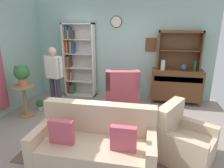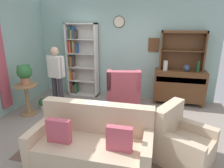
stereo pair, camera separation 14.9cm
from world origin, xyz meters
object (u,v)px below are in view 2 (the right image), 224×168
potted_plant_large (25,73)px  sideboard (179,85)px  bookshelf (80,60)px  potted_plant_small (42,103)px  armchair_floral (182,143)px  couch_floral (93,145)px  sideboard_hutch (183,45)px  person_reading (56,74)px  wingback_chair (123,96)px  vase_tall (166,65)px  book_stack (98,117)px  plant_stand (27,96)px  coffee_table (105,121)px  bottle_wine (198,67)px  vase_round (187,68)px

potted_plant_large → sideboard: bearing=22.4°
bookshelf → potted_plant_small: 1.64m
armchair_floral → couch_floral: bearing=-163.3°
sideboard_hutch → person_reading: bearing=-159.4°
bookshelf → potted_plant_large: (-0.73, -1.54, -0.06)m
wingback_chair → potted_plant_large: potted_plant_large is taller
vase_tall → couch_floral: (-1.08, -2.72, -0.73)m
couch_floral → book_stack: 0.66m
plant_stand → coffee_table: bearing=-15.9°
vase_tall → plant_stand: bearing=-155.5°
sideboard → bottle_wine: size_ratio=4.71×
person_reading → potted_plant_small: bearing=-161.1°
bottle_wine → plant_stand: 4.21m
potted_plant_small → book_stack: bearing=-29.6°
couch_floral → potted_plant_small: 2.54m
bottle_wine → armchair_floral: 2.49m
vase_tall → armchair_floral: size_ratio=0.24×
sideboard_hutch → book_stack: bearing=-124.8°
sideboard_hutch → potted_plant_small: size_ratio=4.16×
bottle_wine → book_stack: bearing=-133.5°
vase_round → person_reading: 3.27m
wingback_chair → plant_stand: bearing=-161.0°
vase_tall → vase_round: (0.52, 0.01, -0.04)m
bottle_wine → couch_floral: bearing=-124.4°
vase_tall → coffee_table: (-1.08, -2.02, -0.69)m
sideboard_hutch → bottle_wine: (0.39, -0.20, -0.50)m
sideboard_hutch → book_stack: 2.98m
person_reading → plant_stand: bearing=-136.9°
sideboard → sideboard_hutch: (0.00, 0.11, 1.05)m
vase_tall → armchair_floral: 2.46m
couch_floral → potted_plant_small: couch_floral is taller
sideboard_hutch → vase_tall: size_ratio=4.32×
bookshelf → book_stack: 2.64m
sideboard_hutch → vase_tall: sideboard_hutch is taller
vase_tall → wingback_chair: size_ratio=0.24×
person_reading → couch_floral: bearing=-49.6°
couch_floral → bottle_wine: bearing=55.6°
sideboard → book_stack: size_ratio=7.01×
armchair_floral → wingback_chair: (-1.23, 1.63, 0.09)m
vase_tall → bottle_wine: bottle_wine is taller
potted_plant_large → potted_plant_small: 0.92m
wingback_chair → bookshelf: bearing=149.7°
wingback_chair → potted_plant_small: size_ratio=3.97×
sideboard_hutch → coffee_table: (-1.47, -2.21, -1.21)m
vase_round → couch_floral: size_ratio=0.09×
bottle_wine → armchair_floral: (-0.52, -2.31, -0.77)m
bookshelf → bottle_wine: bearing=-3.1°
bookshelf → wingback_chair: (1.46, -0.85, -0.68)m
bottle_wine → armchair_floral: size_ratio=0.27×
vase_tall → potted_plant_large: 3.44m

